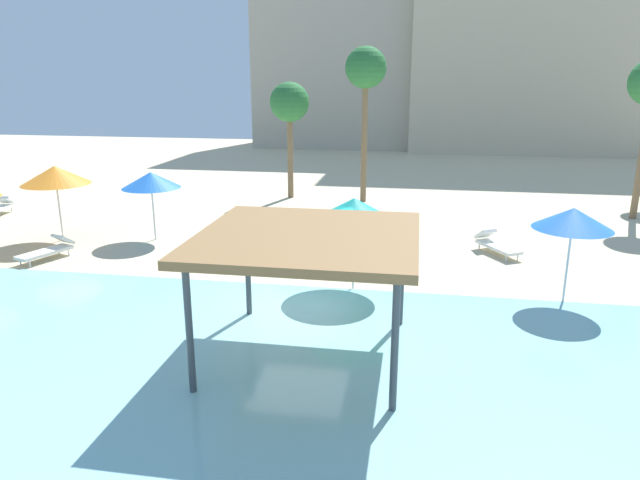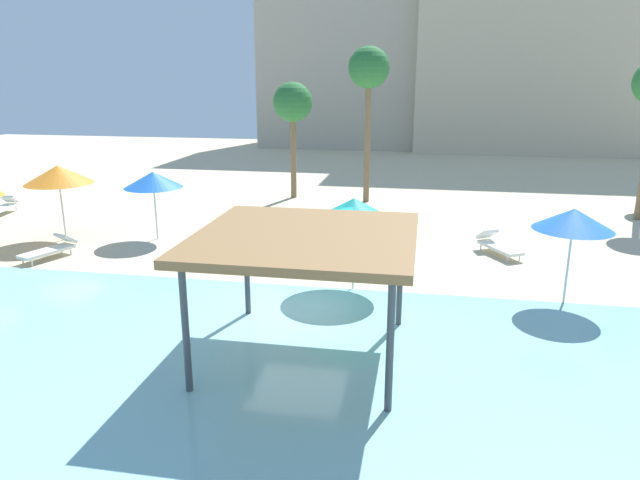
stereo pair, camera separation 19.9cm
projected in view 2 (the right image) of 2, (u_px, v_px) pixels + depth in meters
ground_plane at (298, 307)px, 15.14m from camera, size 80.00×80.00×0.00m
lagoon_water at (234, 420)px, 10.17m from camera, size 44.00×13.50×0.04m
shade_pavilion at (305, 241)px, 11.85m from camera, size 4.51×4.51×2.76m
beach_umbrella_blue_1 at (153, 180)px, 20.90m from camera, size 2.12×2.12×2.53m
beach_umbrella_blue_3 at (574, 219)px, 14.74m from camera, size 2.03×2.03×2.62m
beach_umbrella_orange_5 at (58, 175)px, 20.79m from camera, size 2.41×2.41×2.77m
beach_umbrella_teal_6 at (354, 210)px, 15.81m from camera, size 2.48×2.48×2.66m
lounge_chair_1 at (233, 223)px, 22.48m from camera, size 1.10×1.99×0.74m
lounge_chair_2 at (51, 248)px, 19.18m from camera, size 1.22×1.99×0.74m
lounge_chair_3 at (243, 252)px, 18.79m from camera, size 0.64×1.91×0.74m
lounge_chair_4 at (497, 244)px, 19.61m from camera, size 1.49×1.93×0.74m
lounge_chair_5 at (3, 206)px, 25.31m from camera, size 0.86×1.96×0.74m
palm_tree_0 at (293, 105)px, 27.62m from camera, size 1.90×1.90×5.61m
palm_tree_1 at (369, 72)px, 26.22m from camera, size 1.90×1.90×7.20m
hotel_block_0 at (372, 54)px, 48.49m from camera, size 18.16×8.23×15.26m
hotel_block_1 at (554, 27)px, 44.47m from camera, size 20.67×8.50×19.02m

